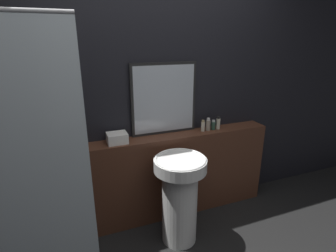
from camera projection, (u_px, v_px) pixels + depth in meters
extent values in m
cube|color=black|center=(154.00, 97.00, 2.53)|extent=(8.00, 0.06, 2.50)
cube|color=#512D1E|center=(160.00, 178.00, 2.66)|extent=(2.37, 0.22, 0.89)
cylinder|color=white|center=(180.00, 206.00, 2.36)|extent=(0.31, 0.31, 0.71)
cylinder|color=white|center=(180.00, 165.00, 2.23)|extent=(0.46, 0.46, 0.10)
torus|color=white|center=(180.00, 159.00, 2.21)|extent=(0.44, 0.44, 0.02)
cube|color=black|center=(164.00, 99.00, 2.52)|extent=(0.66, 0.03, 0.69)
cube|color=#B2BCC6|center=(164.00, 99.00, 2.51)|extent=(0.61, 0.02, 0.64)
cube|color=white|center=(117.00, 138.00, 2.37)|extent=(0.18, 0.15, 0.09)
cylinder|color=beige|center=(203.00, 127.00, 2.67)|extent=(0.04, 0.04, 0.10)
cylinder|color=tan|center=(203.00, 121.00, 2.65)|extent=(0.03, 0.03, 0.02)
cylinder|color=gray|center=(208.00, 125.00, 2.69)|extent=(0.05, 0.05, 0.11)
cylinder|color=silver|center=(208.00, 119.00, 2.67)|extent=(0.03, 0.03, 0.02)
cylinder|color=#2D4C3D|center=(213.00, 126.00, 2.71)|extent=(0.04, 0.04, 0.08)
cylinder|color=silver|center=(214.00, 121.00, 2.70)|extent=(0.03, 0.03, 0.02)
cylinder|color=beige|center=(218.00, 124.00, 2.73)|extent=(0.04, 0.04, 0.11)
cylinder|color=black|center=(219.00, 117.00, 2.71)|extent=(0.03, 0.03, 0.02)
cube|color=silver|center=(46.00, 215.00, 1.32)|extent=(0.48, 0.01, 1.88)
cylinder|color=silver|center=(10.00, 10.00, 1.02)|extent=(0.48, 0.02, 0.02)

